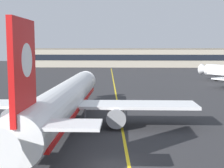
# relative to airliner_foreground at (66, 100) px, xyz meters

# --- Properties ---
(ground_plane) EXTENTS (400.00, 400.00, 0.00)m
(ground_plane) POSITION_rel_airliner_foreground_xyz_m (5.99, -12.71, -3.37)
(ground_plane) COLOR #2D2D30
(taxiway_centreline) EXTENTS (9.35, 179.79, 0.01)m
(taxiway_centreline) POSITION_rel_airliner_foreground_xyz_m (5.99, 17.29, -3.37)
(taxiway_centreline) COLOR yellow
(taxiway_centreline) RESTS_ON ground
(airliner_foreground) EXTENTS (32.00, 41.40, 11.65)m
(airliner_foreground) POSITION_rel_airliner_foreground_xyz_m (0.00, 0.00, 0.00)
(airliner_foreground) COLOR white
(airliner_foreground) RESTS_ON ground
(safety_cone_by_nose_gear) EXTENTS (0.44, 0.44, 0.55)m
(safety_cone_by_nose_gear) POSITION_rel_airliner_foreground_xyz_m (2.17, 14.97, -3.11)
(safety_cone_by_nose_gear) COLOR orange
(safety_cone_by_nose_gear) RESTS_ON ground
(terminal_building) EXTENTS (121.90, 12.40, 9.35)m
(terminal_building) POSITION_rel_airliner_foreground_xyz_m (16.03, 120.54, 1.31)
(terminal_building) COLOR #B2A893
(terminal_building) RESTS_ON ground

